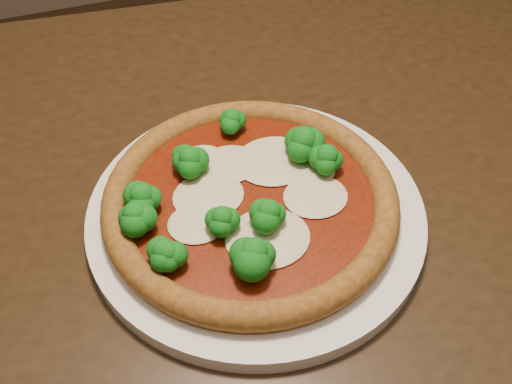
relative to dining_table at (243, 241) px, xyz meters
name	(u,v)px	position (x,y,z in m)	size (l,w,h in m)	color
dining_table	(243,241)	(0.00, 0.00, 0.00)	(1.24, 0.95, 0.75)	black
plate	(256,212)	(0.00, -0.05, 0.11)	(0.35, 0.35, 0.02)	silver
pizza	(247,197)	(-0.01, -0.05, 0.13)	(0.30, 0.30, 0.06)	brown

